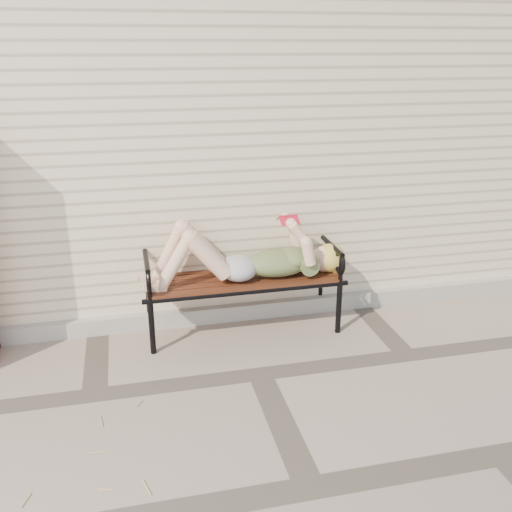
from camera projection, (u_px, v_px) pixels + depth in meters
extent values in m
plane|color=gray|center=(260.00, 374.00, 4.45)|extent=(80.00, 80.00, 0.00)
cube|color=beige|center=(201.00, 128.00, 6.66)|extent=(8.00, 4.00, 3.00)
cube|color=#AEA99D|center=(236.00, 312.00, 5.30)|extent=(8.00, 0.10, 0.15)
cylinder|color=black|center=(152.00, 326.00, 4.66)|extent=(0.05, 0.05, 0.49)
cylinder|color=black|center=(149.00, 301.00, 5.11)|extent=(0.05, 0.05, 0.49)
cylinder|color=black|center=(339.00, 307.00, 5.01)|extent=(0.05, 0.05, 0.49)
cylinder|color=black|center=(320.00, 285.00, 5.46)|extent=(0.05, 0.05, 0.49)
cube|color=#502614|center=(242.00, 279.00, 4.98)|extent=(1.67, 0.54, 0.03)
cylinder|color=black|center=(249.00, 292.00, 4.76)|extent=(1.76, 0.04, 0.04)
cylinder|color=black|center=(237.00, 271.00, 5.21)|extent=(1.76, 0.04, 0.04)
torus|color=black|center=(234.00, 207.00, 5.12)|extent=(0.30, 0.04, 0.30)
ellipsoid|color=#0A404B|center=(278.00, 263.00, 4.96)|extent=(0.59, 0.34, 0.23)
ellipsoid|color=#0A404B|center=(292.00, 258.00, 4.98)|extent=(0.29, 0.33, 0.18)
ellipsoid|color=#B8B9BD|center=(238.00, 268.00, 4.90)|extent=(0.33, 0.37, 0.21)
sphere|color=beige|center=(324.00, 259.00, 5.06)|extent=(0.24, 0.24, 0.24)
ellipsoid|color=#E8CF57|center=(330.00, 258.00, 5.07)|extent=(0.27, 0.28, 0.25)
cube|color=red|center=(288.00, 216.00, 4.84)|extent=(0.15, 0.02, 0.02)
cube|color=beige|center=(290.00, 221.00, 4.81)|extent=(0.15, 0.10, 0.06)
cube|color=beige|center=(287.00, 218.00, 4.89)|extent=(0.15, 0.10, 0.06)
cube|color=red|center=(290.00, 221.00, 4.80)|extent=(0.16, 0.10, 0.06)
cube|color=red|center=(287.00, 218.00, 4.89)|extent=(0.16, 0.10, 0.06)
cylinder|color=tan|center=(113.00, 500.00, 3.21)|extent=(0.10, 0.01, 0.01)
cylinder|color=tan|center=(166.00, 496.00, 3.24)|extent=(0.01, 0.08, 0.01)
cylinder|color=tan|center=(230.00, 401.00, 4.09)|extent=(0.05, 0.08, 0.01)
cylinder|color=tan|center=(170.00, 511.00, 3.14)|extent=(0.08, 0.10, 0.01)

